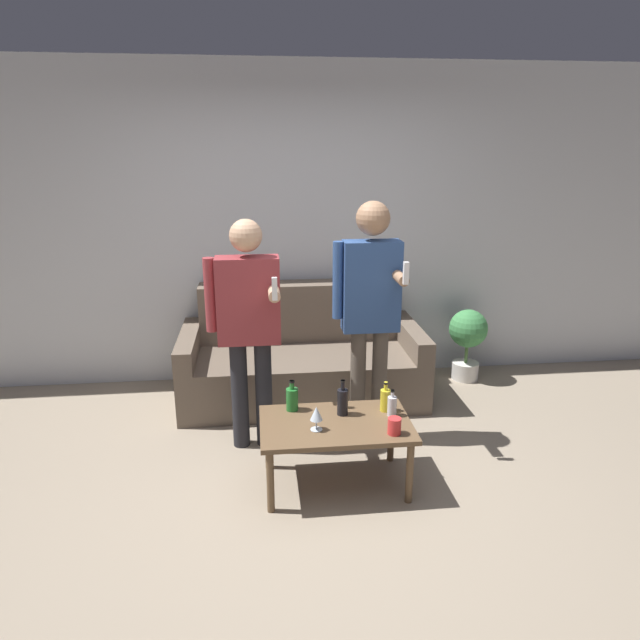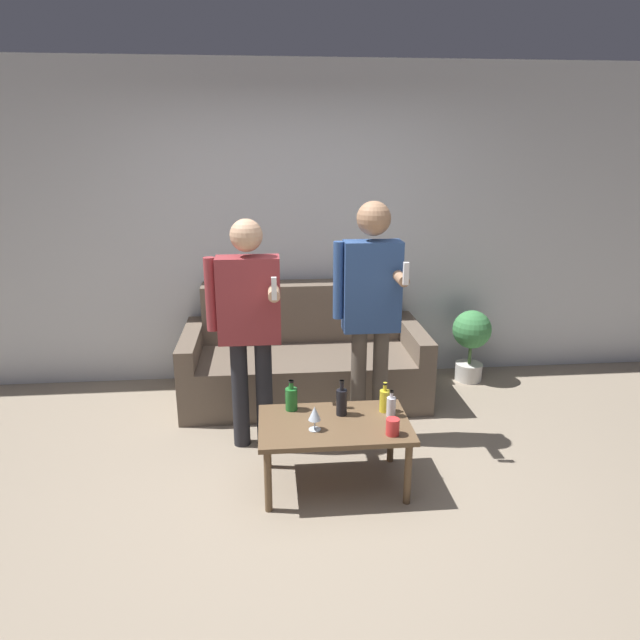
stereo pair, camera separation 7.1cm
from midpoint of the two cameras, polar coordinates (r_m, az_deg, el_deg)
name	(u,v)px [view 2 (the right image)]	position (r m, az deg, el deg)	size (l,w,h in m)	color
ground_plane	(311,509)	(3.51, -0.34, -18.42)	(16.00, 16.00, 0.00)	gray
wall_back	(291,228)	(4.97, -2.49, 9.20)	(8.00, 0.06, 2.70)	silver
couch	(304,358)	(4.80, -1.21, -3.86)	(1.97, 0.93, 0.91)	#6B5B4C
coffee_table	(334,430)	(3.53, 2.02, -10.92)	(0.92, 0.57, 0.43)	brown
bottle_orange	(391,406)	(3.59, 7.69, -8.52)	(0.06, 0.06, 0.17)	silver
bottle_green	(291,398)	(3.63, -2.32, -7.82)	(0.08, 0.08, 0.20)	#23752D
bottle_dark	(385,400)	(3.64, 7.03, -7.94)	(0.06, 0.06, 0.20)	yellow
bottle_yellow	(342,401)	(3.57, 2.75, -8.12)	(0.07, 0.07, 0.23)	black
wine_glass_near	(315,414)	(3.38, 0.07, -9.40)	(0.07, 0.07, 0.15)	silver
cup_on_table	(393,427)	(3.39, 7.88, -10.53)	(0.08, 0.08, 0.10)	red
person_standing_left	(249,318)	(3.81, -6.63, 0.20)	(0.49, 0.41, 1.59)	#232328
person_standing_right	(371,302)	(3.87, 5.62, 1.75)	(0.46, 0.43, 1.69)	brown
potted_plant	(471,338)	(5.22, 15.26, -1.71)	(0.34, 0.34, 0.65)	silver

